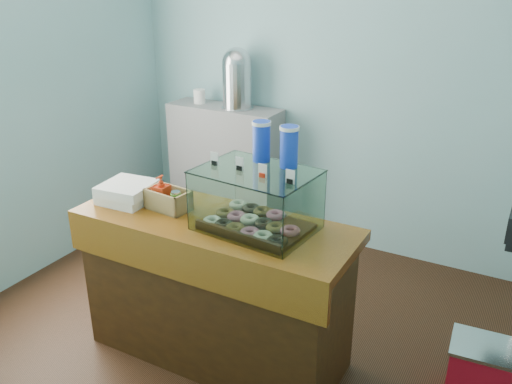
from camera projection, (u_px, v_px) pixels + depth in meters
The scene contains 9 objects.
ground at pixel (239, 330), 3.53m from camera, with size 3.50×3.50×0.00m, color black.
room_shell at pixel (240, 66), 2.87m from camera, with size 3.54×3.04×2.82m.
counter at pixel (216, 289), 3.15m from camera, with size 1.60×0.60×0.90m.
back_shelf at pixel (226, 168), 4.79m from camera, with size 1.00×0.32×1.10m, color gray.
display_case at pixel (259, 197), 2.85m from camera, with size 0.63×0.49×0.54m.
condiment_crate at pixel (167, 197), 3.10m from camera, with size 0.27×0.18×0.19m.
pastry_boxes at pixel (128, 192), 3.21m from camera, with size 0.32×0.32×0.11m.
coffee_urn at pixel (237, 77), 4.42m from camera, with size 0.27×0.27×0.50m.
red_cooler at pixel (484, 371), 2.93m from camera, with size 0.39×0.31×0.33m.
Camera 1 is at (1.50, -2.50, 2.19)m, focal length 38.00 mm.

